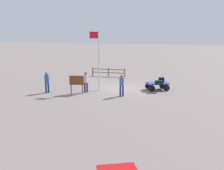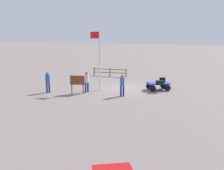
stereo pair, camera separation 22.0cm
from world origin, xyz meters
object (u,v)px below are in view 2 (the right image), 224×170
Objects in this scene: worker_lead at (87,80)px; signboard at (77,82)px; suitcase_olive at (160,83)px; flagpole at (99,56)px; suitcase_dark at (162,80)px; worker_trailing at (122,84)px; luggage_cart at (158,85)px; worker_supervisor at (48,80)px.

signboard is at bearing 54.50° from worker_lead.
suitcase_olive is 0.14× the size of flagpole.
suitcase_dark reaches higher than suitcase_olive.
signboard is (3.60, 0.08, 0.00)m from worker_trailing.
suitcase_olive is 3.42m from worker_trailing.
flagpole reaches higher than worker_lead.
luggage_cart is at bearing -155.34° from signboard.
flagpole is at bearing 13.12° from luggage_cart.
signboard is (-2.46, -0.14, -0.04)m from worker_supervisor.
suitcase_dark is 7.21m from signboard.
luggage_cart is 0.67m from suitcase_dark.
signboard is (6.11, 2.81, 0.54)m from luggage_cart.
worker_lead is 2.24m from flagpole.
suitcase_olive is at bearing 82.98° from suitcase_dark.
worker_supervisor reaches higher than worker_trailing.
worker_lead is 0.99× the size of worker_trailing.
worker_supervisor is (8.89, 3.40, 0.21)m from suitcase_dark.
worker_supervisor is at bearing 2.04° from worker_trailing.
luggage_cart is 1.22× the size of worker_supervisor.
worker_lead reaches higher than signboard.
flagpole is at bearing 5.58° from suitcase_olive.
worker_trailing reaches higher than suitcase_dark.
worker_supervisor is at bearing 3.25° from signboard.
worker_lead is at bearing -163.68° from worker_supervisor.
suitcase_olive is at bearing -142.15° from worker_trailing.
worker_trailing is (-3.08, 0.66, 0.01)m from worker_lead.
luggage_cart is 1.25× the size of worker_trailing.
flagpole is 2.83m from signboard.
worker_trailing is (2.70, 2.10, 0.20)m from suitcase_olive.
flagpole is (2.31, -1.61, 1.87)m from worker_trailing.
worker_supervisor is 2.47m from signboard.
luggage_cart is 3.00× the size of suitcase_olive.
worker_supervisor is 1.17× the size of signboard.
worker_lead is (5.91, 2.52, 0.16)m from suitcase_dark.
worker_supervisor is at bearing 20.91° from suitcase_dark.
luggage_cart is 0.74m from suitcase_olive.
suitcase_dark is 6.43m from worker_lead.
suitcase_olive is 5.95m from worker_lead.
suitcase_olive is (0.13, 1.09, -0.03)m from suitcase_dark.
signboard reaches higher than suitcase_olive.
worker_lead is (5.77, 1.44, 0.19)m from suitcase_olive.
luggage_cart is 4.08× the size of suitcase_dark.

